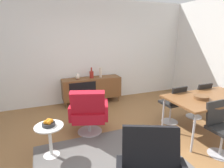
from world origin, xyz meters
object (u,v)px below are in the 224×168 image
at_px(vase_sculptural_dark, 92,74).
at_px(wooden_bowl_on_table, 201,97).
at_px(dining_chair_front_left, 220,127).
at_px(sideboard, 92,88).
at_px(vase_ceramic_small, 101,72).
at_px(dining_chair_back_right, 198,99).
at_px(lounge_chair_red, 89,111).
at_px(dining_chair_back_left, 173,103).
at_px(dining_table, 209,99).
at_px(vase_cobalt, 78,76).
at_px(fruit_bowl, 49,123).
at_px(side_table_round, 50,137).

bearing_deg(vase_sculptural_dark, wooden_bowl_on_table, -60.06).
bearing_deg(dining_chair_front_left, sideboard, 113.41).
height_order(vase_ceramic_small, dining_chair_back_right, vase_ceramic_small).
distance_m(dining_chair_front_left, lounge_chair_red, 2.24).
relative_size(vase_sculptural_dark, vase_ceramic_small, 1.06).
bearing_deg(dining_chair_front_left, lounge_chair_red, 142.60).
bearing_deg(dining_chair_back_left, dining_table, -58.28).
bearing_deg(dining_chair_back_right, vase_cobalt, 142.14).
relative_size(dining_chair_back_left, dining_chair_back_right, 1.00).
distance_m(dining_chair_back_left, fruit_bowl, 2.53).
relative_size(vase_cobalt, wooden_bowl_on_table, 0.58).
relative_size(vase_cobalt, fruit_bowl, 0.75).
xyz_separation_m(dining_table, lounge_chair_red, (-2.13, 0.80, -0.23)).
xyz_separation_m(vase_sculptural_dark, lounge_chair_red, (-0.50, -1.59, -0.35)).
bearing_deg(vase_ceramic_small, vase_cobalt, 180.00).
bearing_deg(side_table_round, dining_chair_back_right, 3.29).
relative_size(vase_cobalt, lounge_chair_red, 0.16).
bearing_deg(vase_sculptural_dark, vase_ceramic_small, 0.00).
distance_m(dining_table, dining_chair_back_left, 0.70).
bearing_deg(dining_chair_back_left, dining_chair_back_right, -0.01).
bearing_deg(vase_ceramic_small, lounge_chair_red, -115.59).
height_order(vase_sculptural_dark, dining_table, vase_sculptural_dark).
xyz_separation_m(vase_sculptural_dark, dining_chair_back_right, (1.97, -1.83, -0.35)).
bearing_deg(dining_chair_back_right, sideboard, 137.22).
bearing_deg(sideboard, vase_cobalt, 179.72).
bearing_deg(dining_chair_front_left, vase_cobalt, 119.30).
height_order(vase_sculptural_dark, lounge_chair_red, vase_sculptural_dark).
relative_size(vase_cobalt, vase_ceramic_small, 0.55).
distance_m(vase_sculptural_dark, wooden_bowl_on_table, 2.79).
distance_m(wooden_bowl_on_table, lounge_chair_red, 2.09).
height_order(sideboard, lounge_chair_red, lounge_chair_red).
bearing_deg(sideboard, vase_ceramic_small, 0.41).
bearing_deg(fruit_bowl, dining_chair_back_left, 4.19).
bearing_deg(vase_cobalt, dining_table, -49.98).
distance_m(wooden_bowl_on_table, side_table_round, 2.71).
bearing_deg(sideboard, dining_table, -55.72).
relative_size(dining_chair_back_left, dining_chair_front_left, 1.00).
bearing_deg(dining_chair_back_right, dining_chair_back_left, 179.99).
xyz_separation_m(vase_cobalt, dining_table, (2.01, -2.39, -0.10)).
height_order(dining_chair_back_right, lounge_chair_red, lounge_chair_red).
distance_m(dining_chair_back_right, lounge_chair_red, 2.49).
distance_m(vase_cobalt, side_table_round, 2.25).
xyz_separation_m(wooden_bowl_on_table, lounge_chair_red, (-1.90, 0.82, -0.30)).
relative_size(wooden_bowl_on_table, dining_chair_front_left, 0.30).
xyz_separation_m(dining_chair_back_left, fruit_bowl, (-2.52, -0.19, 0.09)).
bearing_deg(dining_chair_front_left, side_table_round, 159.68).
bearing_deg(dining_table, fruit_bowl, 172.58).
xyz_separation_m(dining_chair_back_right, dining_chair_front_left, (-0.70, -1.12, 0.00)).
bearing_deg(side_table_round, vase_ceramic_small, 53.26).
bearing_deg(lounge_chair_red, dining_chair_front_left, -37.40).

